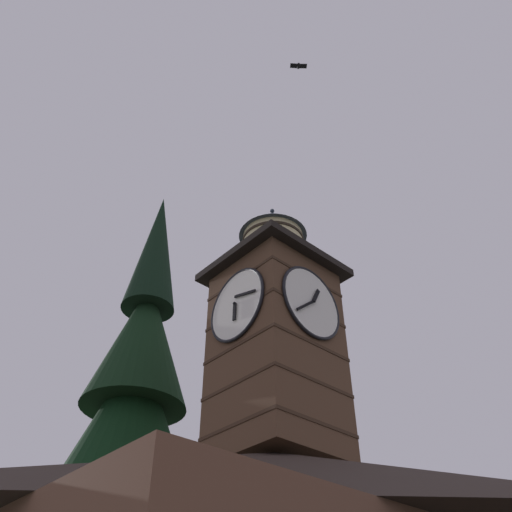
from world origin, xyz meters
The scene contains 4 objects.
clock_tower centered at (0.17, -2.71, 11.15)m, with size 3.74×3.74×9.29m.
pine_tree_behind centered at (1.06, -9.30, 8.22)m, with size 7.25×7.25×21.11m.
moon centered at (-16.20, -30.28, 14.49)m, with size 2.03×2.03×2.03m.
flying_bird_high centered at (1.73, 0.46, 20.25)m, with size 0.58×0.52×0.14m.
Camera 1 is at (10.40, 7.82, 2.35)m, focal length 38.60 mm.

